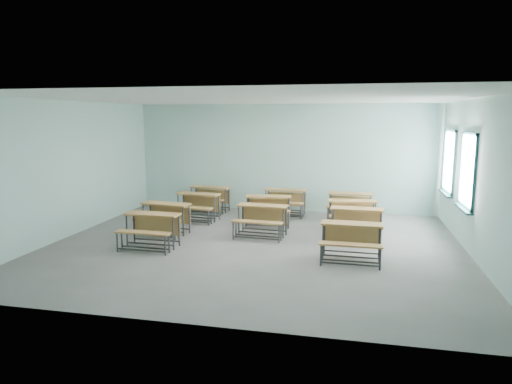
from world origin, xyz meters
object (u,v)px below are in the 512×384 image
Objects in this scene: desk_unit_r0c2 at (351,236)px; desk_unit_r1c0 at (164,214)px; desk_unit_r0c0 at (151,225)px; desk_unit_r1c1 at (261,216)px; desk_unit_r2c2 at (353,211)px; desk_unit_r2c0 at (197,203)px; desk_unit_r2c1 at (268,206)px; desk_unit_r3c2 at (350,202)px; desk_unit_r3c0 at (209,195)px; desk_unit_r3c1 at (285,198)px; desk_unit_r1c2 at (356,219)px.

desk_unit_r0c2 is 0.94× the size of desk_unit_r1c0.
desk_unit_r0c0 is 0.97× the size of desk_unit_r1c1.
desk_unit_r2c2 is (4.27, 2.53, 0.00)m from desk_unit_r0c0.
desk_unit_r2c0 is at bearing 171.58° from desk_unit_r2c2.
desk_unit_r3c2 is (2.11, 0.93, 0.00)m from desk_unit_r2c1.
desk_unit_r3c0 is (0.04, 3.95, 0.00)m from desk_unit_r0c0.
desk_unit_r3c2 is at bearing 51.14° from desk_unit_r1c1.
desk_unit_r0c0 is 4.96m from desk_unit_r2c2.
desk_unit_r3c1 is (2.30, -0.02, 0.00)m from desk_unit_r3c0.
desk_unit_r1c2 is 4.95m from desk_unit_r3c0.
desk_unit_r2c2 is at bearing -11.67° from desk_unit_r2c1.
desk_unit_r0c2 is 0.99× the size of desk_unit_r1c2.
desk_unit_r2c2 is at bearing -34.01° from desk_unit_r3c1.
desk_unit_r0c2 and desk_unit_r2c2 have the same top height.
desk_unit_r0c2 is 0.95× the size of desk_unit_r2c1.
desk_unit_r2c0 is 4.21m from desk_unit_r3c2.
desk_unit_r2c0 is at bearing 152.17° from desk_unit_r1c1.
desk_unit_r0c0 and desk_unit_r2c0 have the same top height.
desk_unit_r2c1 is 1.03× the size of desk_unit_r3c2.
desk_unit_r0c0 is 0.95× the size of desk_unit_r1c0.
desk_unit_r2c1 is at bearing 154.72° from desk_unit_r1c2.
desk_unit_r2c1 is at bearing 129.61° from desk_unit_r0c2.
desk_unit_r0c2 is at bearing -27.07° from desk_unit_r2c0.
desk_unit_r1c1 is at bearing -129.03° from desk_unit_r3c2.
desk_unit_r0c2 is at bearing -91.33° from desk_unit_r1c2.
desk_unit_r2c1 is 1.05× the size of desk_unit_r3c1.
desk_unit_r3c0 is (0.24, 2.78, 0.00)m from desk_unit_r1c0.
desk_unit_r0c2 is at bearing -62.12° from desk_unit_r3c1.
desk_unit_r0c0 is 3.42m from desk_unit_r2c1.
desk_unit_r3c0 is at bearing 153.14° from desk_unit_r1c2.
desk_unit_r0c0 and desk_unit_r1c2 have the same top height.
desk_unit_r0c0 is 1.19m from desk_unit_r1c0.
desk_unit_r1c0 and desk_unit_r3c1 have the same top height.
desk_unit_r1c1 and desk_unit_r3c0 have the same top height.
desk_unit_r1c1 is 2.38m from desk_unit_r2c2.
desk_unit_r3c0 and desk_unit_r3c1 have the same top height.
desk_unit_r2c2 is (2.19, -0.19, 0.00)m from desk_unit_r2c1.
desk_unit_r0c2 is at bearing -7.80° from desk_unit_r1c0.
desk_unit_r2c0 and desk_unit_r3c2 have the same top height.
desk_unit_r0c0 is at bearing -158.32° from desk_unit_r1c2.
desk_unit_r1c0 is 1.01× the size of desk_unit_r2c0.
desk_unit_r0c0 is at bearing -73.16° from desk_unit_r1c0.
desk_unit_r3c0 is (-2.04, 1.22, 0.00)m from desk_unit_r2c1.
desk_unit_r2c0 is at bearing -150.06° from desk_unit_r3c1.
desk_unit_r1c1 is 2.48m from desk_unit_r3c1.
desk_unit_r2c2 is 4.46m from desk_unit_r3c0.
desk_unit_r3c2 is at bearing 92.13° from desk_unit_r0c2.
desk_unit_r0c0 is 4.26m from desk_unit_r0c2.
desk_unit_r2c1 is (2.28, 1.55, 0.00)m from desk_unit_r1c0.
desk_unit_r2c2 is 1.00× the size of desk_unit_r3c0.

